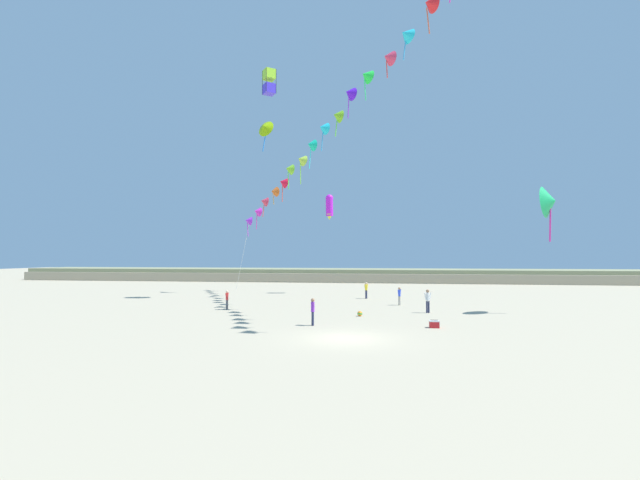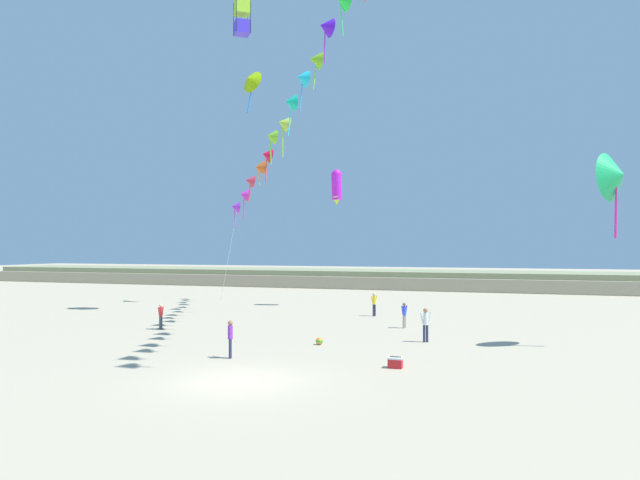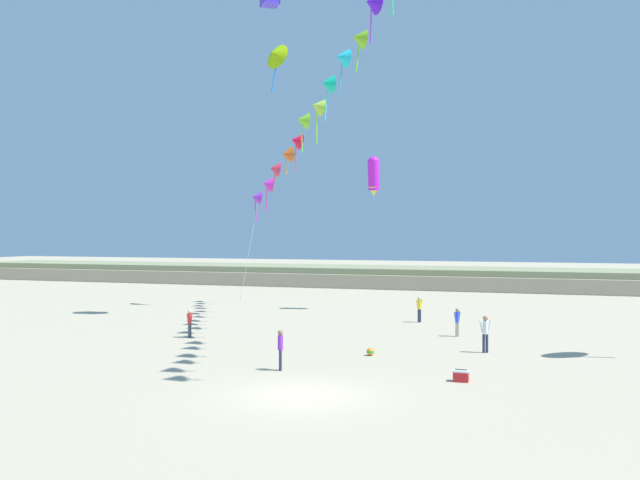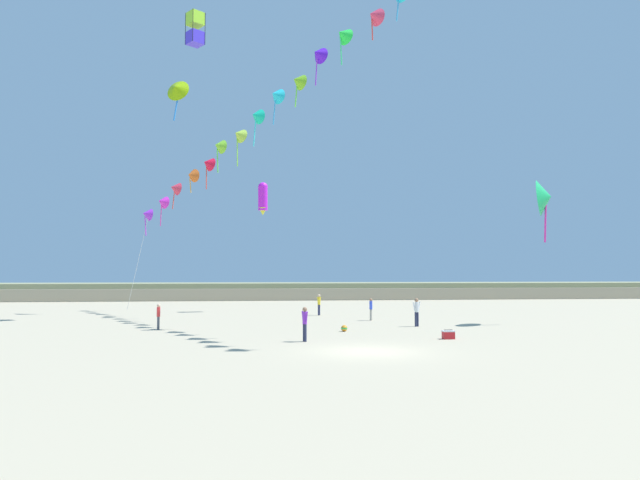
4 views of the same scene
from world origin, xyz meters
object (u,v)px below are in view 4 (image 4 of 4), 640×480
at_px(person_mid_center, 319,303).
at_px(beach_cooler, 448,335).
at_px(large_kite_low_lead, 263,197).
at_px(person_far_right, 417,310).
at_px(large_kite_outer_drift, 195,29).
at_px(person_near_left, 371,308).
at_px(beach_ball, 344,328).
at_px(person_far_left, 158,315).
at_px(large_kite_high_solo, 545,197).
at_px(person_near_right, 305,322).
at_px(large_kite_mid_trail, 177,89).

bearing_deg(person_mid_center, beach_cooler, -74.52).
height_order(person_mid_center, large_kite_low_lead, large_kite_low_lead).
height_order(person_far_right, large_kite_outer_drift, large_kite_outer_drift).
bearing_deg(person_far_right, large_kite_low_lead, 121.14).
xyz_separation_m(person_near_left, beach_ball, (-3.02, -7.13, -0.71)).
bearing_deg(beach_cooler, large_kite_low_lead, 112.12).
distance_m(person_near_left, beach_cooler, 11.47).
xyz_separation_m(large_kite_low_lead, large_kite_outer_drift, (-5.27, -6.76, 11.85)).
distance_m(person_far_right, large_kite_outer_drift, 26.72).
xyz_separation_m(large_kite_outer_drift, beach_ball, (9.60, -10.97, -21.57)).
bearing_deg(person_far_right, large_kite_outer_drift, 149.54).
bearing_deg(person_far_right, beach_ball, -153.60).
xyz_separation_m(person_far_left, person_far_right, (15.47, 0.29, 0.13)).
bearing_deg(large_kite_high_solo, person_near_right, -155.21).
height_order(large_kite_mid_trail, beach_ball, large_kite_mid_trail).
relative_size(person_mid_center, person_far_right, 0.94).
height_order(beach_cooler, beach_ball, beach_cooler).
xyz_separation_m(person_far_right, beach_cooler, (-0.32, -6.65, -0.79)).
bearing_deg(person_mid_center, large_kite_mid_trail, 158.96).
height_order(person_far_left, large_kite_outer_drift, large_kite_outer_drift).
relative_size(person_far_right, large_kite_outer_drift, 0.71).
relative_size(person_mid_center, large_kite_high_solo, 0.39).
relative_size(person_near_left, person_far_left, 1.02).
relative_size(person_far_left, large_kite_low_lead, 0.52).
relative_size(person_mid_center, large_kite_mid_trail, 0.42).
bearing_deg(person_mid_center, large_kite_low_lead, 128.95).
distance_m(person_far_right, large_kite_mid_trail, 28.45).
bearing_deg(person_near_left, person_far_right, -68.02).
distance_m(person_far_right, large_kite_high_solo, 11.47).
height_order(person_mid_center, person_far_left, person_mid_center).
distance_m(person_near_right, person_far_right, 10.22).
xyz_separation_m(person_mid_center, beach_ball, (0.00, -12.38, -0.76)).
xyz_separation_m(person_far_right, large_kite_outer_drift, (-14.51, 8.54, 20.75)).
bearing_deg(person_far_right, person_near_left, 111.98).
relative_size(person_far_left, large_kite_mid_trail, 0.39).
xyz_separation_m(person_mid_center, large_kite_outer_drift, (-9.60, -1.41, 20.81)).
xyz_separation_m(person_near_left, person_far_right, (1.89, -4.69, 0.12)).
height_order(person_mid_center, beach_ball, person_mid_center).
bearing_deg(large_kite_high_solo, beach_cooler, -141.46).
relative_size(large_kite_mid_trail, beach_cooler, 6.74).
height_order(person_far_right, large_kite_mid_trail, large_kite_mid_trail).
distance_m(large_kite_low_lead, large_kite_high_solo, 23.34).
bearing_deg(large_kite_mid_trail, person_near_right, -66.92).
relative_size(person_near_left, beach_ball, 4.24).
bearing_deg(person_far_left, person_near_left, 20.13).
relative_size(person_far_left, large_kite_outer_drift, 0.61).
relative_size(person_near_left, large_kite_high_solo, 0.37).
relative_size(person_near_left, large_kite_outer_drift, 0.62).
relative_size(person_mid_center, large_kite_low_lead, 0.56).
xyz_separation_m(large_kite_high_solo, beach_cooler, (-9.21, -7.34, -8.01)).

